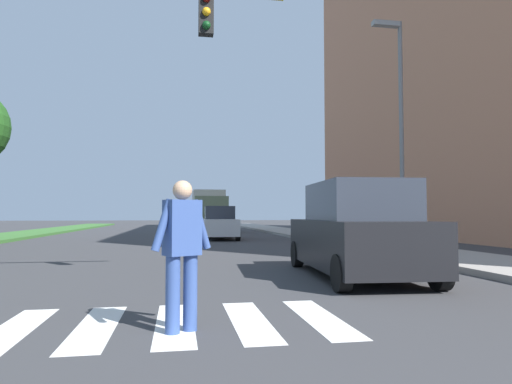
# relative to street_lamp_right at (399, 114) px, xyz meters

# --- Properties ---
(ground_plane) EXTENTS (140.00, 140.00, 0.00)m
(ground_plane) POSITION_rel_street_lamp_right_xyz_m (-7.99, 14.41, -4.59)
(ground_plane) COLOR #38383A
(crosswalk) EXTENTS (5.85, 2.20, 0.01)m
(crosswalk) POSITION_rel_street_lamp_right_xyz_m (-7.99, -7.99, -4.59)
(crosswalk) COLOR silver
(crosswalk) RESTS_ON ground_plane
(median_strip) EXTENTS (3.20, 64.00, 0.15)m
(median_strip) POSITION_rel_street_lamp_right_xyz_m (-16.40, 12.41, -4.52)
(median_strip) COLOR #386B2D
(median_strip) RESTS_ON ground_plane
(sidewalk_right) EXTENTS (3.00, 64.00, 0.15)m
(sidewalk_right) POSITION_rel_street_lamp_right_xyz_m (0.60, 12.41, -4.52)
(sidewalk_right) COLOR #9E9991
(sidewalk_right) RESTS_ON ground_plane
(street_lamp_right) EXTENTS (1.02, 0.24, 7.50)m
(street_lamp_right) POSITION_rel_street_lamp_right_xyz_m (0.00, 0.00, 0.00)
(street_lamp_right) COLOR slate
(street_lamp_right) RESTS_ON sidewalk_right
(pedestrian_performer) EXTENTS (0.70, 0.44, 1.69)m
(pedestrian_performer) POSITION_rel_street_lamp_right_xyz_m (-7.02, -8.40, -3.66)
(pedestrian_performer) COLOR #334C8C
(pedestrian_performer) RESTS_ON ground_plane
(suv_crossing) EXTENTS (2.23, 4.71, 1.97)m
(suv_crossing) POSITION_rel_street_lamp_right_xyz_m (-3.38, -4.57, -3.66)
(suv_crossing) COLOR black
(suv_crossing) RESTS_ON ground_plane
(sedan_midblock) EXTENTS (1.88, 4.61, 1.73)m
(sedan_midblock) POSITION_rel_street_lamp_right_xyz_m (-4.91, 10.28, -3.79)
(sedan_midblock) COLOR silver
(sedan_midblock) RESTS_ON ground_plane
(truck_box_delivery) EXTENTS (2.40, 6.20, 3.10)m
(truck_box_delivery) POSITION_rel_street_lamp_right_xyz_m (-4.80, 20.31, -2.96)
(truck_box_delivery) COLOR gray
(truck_box_delivery) RESTS_ON ground_plane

